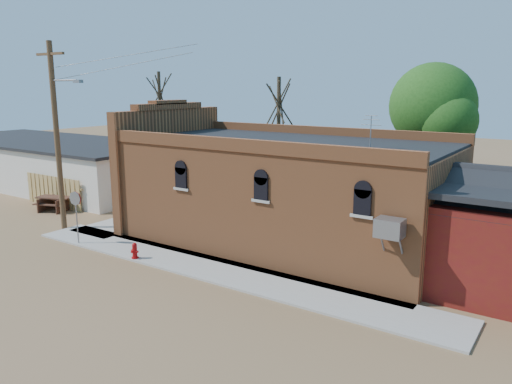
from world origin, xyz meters
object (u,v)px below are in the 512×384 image
Objects in this scene: brick_bar at (279,191)px; fire_hydrant at (135,251)px; utility_pole at (57,133)px; trash_barrel at (132,208)px; stop_sign at (76,203)px; picnic_table at (55,202)px.

fire_hydrant is (-3.49, -5.50, -1.94)m from brick_bar.
utility_pole is at bearing -156.31° from brick_bar.
utility_pole is at bearing -103.22° from trash_barrel.
trash_barrel is (-5.45, 4.80, 0.07)m from fire_hydrant.
stop_sign reaches higher than picnic_table.
utility_pole is at bearing 169.90° from stop_sign.
picnic_table is at bearing -160.54° from trash_barrel.
stop_sign is (-7.12, -5.49, -0.45)m from brick_bar.
picnic_table is (-3.67, 2.00, -4.24)m from utility_pole.
utility_pole is 7.76m from fire_hydrant.
fire_hydrant is at bearing -37.20° from picnic_table.
stop_sign reaches higher than trash_barrel.
picnic_table is (-6.34, 3.20, -1.36)m from stop_sign.
fire_hydrant is at bearing -122.43° from brick_bar.
brick_bar is 25.00× the size of fire_hydrant.
trash_barrel is at bearing -175.53° from brick_bar.
brick_bar is 10.96m from utility_pole.
brick_bar is 13.77m from picnic_table.
utility_pole reaches higher than trash_barrel.
trash_barrel reaches higher than picnic_table.
fire_hydrant is 0.28× the size of picnic_table.
stop_sign is (2.67, -1.20, -2.88)m from utility_pole.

